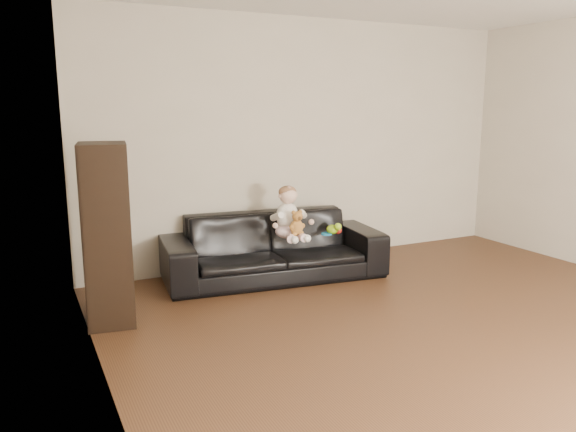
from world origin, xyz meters
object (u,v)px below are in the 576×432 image
toy_blue_disc (327,234)px  toy_rattle (338,230)px  cabinet (107,235)px  teddy_bear (297,223)px  sofa (273,247)px  toy_green (332,229)px  baby (289,215)px

toy_blue_disc → toy_rattle: bearing=-10.1°
cabinet → teddy_bear: size_ratio=5.89×
cabinet → sofa: bearing=25.3°
teddy_bear → toy_green: (0.47, 0.13, -0.13)m
baby → teddy_bear: 0.17m
toy_blue_disc → teddy_bear: bearing=-162.2°
cabinet → teddy_bear: (1.76, 0.21, -0.12)m
cabinet → toy_blue_disc: cabinet is taller
sofa → baby: bearing=-40.2°
cabinet → toy_green: size_ratio=10.34×
baby → teddy_bear: bearing=-70.6°
teddy_bear → toy_rattle: bearing=25.5°
teddy_bear → toy_rattle: 0.55m
toy_green → cabinet: bearing=-171.3°
sofa → toy_green: size_ratio=15.74×
sofa → teddy_bear: 0.41m
toy_blue_disc → sofa: bearing=164.4°
sofa → cabinet: size_ratio=1.52×
teddy_bear → toy_green: size_ratio=1.76×
teddy_bear → toy_blue_disc: bearing=31.7°
toy_green → toy_rattle: size_ratio=1.79×
sofa → toy_green: bearing=-7.2°
toy_green → toy_rattle: (0.06, -0.02, -0.01)m
sofa → toy_rattle: size_ratio=28.17×
sofa → baby: baby is taller
teddy_bear → cabinet: bearing=-159.3°
sofa → cabinet: (-1.64, -0.49, 0.39)m
toy_rattle → toy_blue_disc: bearing=169.9°
cabinet → toy_rattle: (2.29, 0.32, -0.26)m
sofa → toy_blue_disc: size_ratio=20.00×
sofa → teddy_bear: teddy_bear is taller
sofa → toy_rattle: 0.68m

